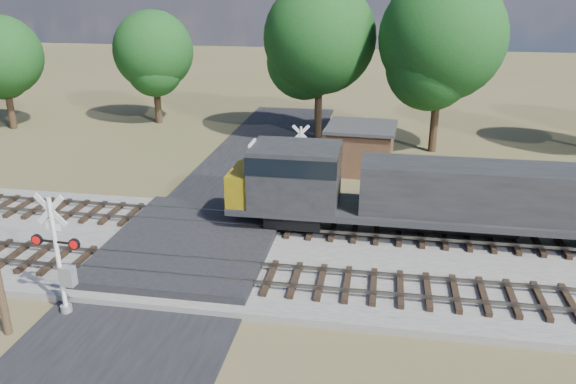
# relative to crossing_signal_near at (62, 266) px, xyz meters

# --- Properties ---
(ground) EXTENTS (160.00, 160.00, 0.00)m
(ground) POSITION_rel_crossing_signal_near_xyz_m (2.72, 5.11, -1.92)
(ground) COLOR #4D4C29
(ground) RESTS_ON ground
(ballast_bed) EXTENTS (140.00, 10.00, 0.30)m
(ballast_bed) POSITION_rel_crossing_signal_near_xyz_m (12.72, 5.61, -1.77)
(ballast_bed) COLOR gray
(ballast_bed) RESTS_ON ground
(road) EXTENTS (7.00, 60.00, 0.08)m
(road) POSITION_rel_crossing_signal_near_xyz_m (2.72, 5.11, -1.88)
(road) COLOR black
(road) RESTS_ON ground
(crossing_panel) EXTENTS (7.00, 9.00, 0.62)m
(crossing_panel) POSITION_rel_crossing_signal_near_xyz_m (2.72, 5.61, -1.60)
(crossing_panel) COLOR #262628
(crossing_panel) RESTS_ON ground
(track_near) EXTENTS (140.00, 2.60, 0.33)m
(track_near) POSITION_rel_crossing_signal_near_xyz_m (5.85, 3.11, -1.50)
(track_near) COLOR black
(track_near) RESTS_ON ballast_bed
(track_far) EXTENTS (140.00, 2.60, 0.33)m
(track_far) POSITION_rel_crossing_signal_near_xyz_m (5.85, 8.11, -1.50)
(track_far) COLOR black
(track_far) RESTS_ON ballast_bed
(crossing_signal_near) EXTENTS (1.86, 0.41, 4.61)m
(crossing_signal_near) POSITION_rel_crossing_signal_near_xyz_m (0.00, 0.00, 0.00)
(crossing_signal_near) COLOR silver
(crossing_signal_near) RESTS_ON ground
(crossing_signal_far) EXTENTS (1.57, 0.36, 3.90)m
(crossing_signal_far) POSITION_rel_crossing_signal_near_xyz_m (6.27, 13.65, -0.30)
(crossing_signal_far) COLOR silver
(crossing_signal_far) RESTS_ON ground
(equipment_shed) EXTENTS (4.45, 4.45, 2.87)m
(equipment_shed) POSITION_rel_crossing_signal_near_xyz_m (9.46, 18.21, -0.46)
(equipment_shed) COLOR #412C1B
(equipment_shed) RESTS_ON ground
(treeline) EXTENTS (79.66, 12.45, 11.83)m
(treeline) POSITION_rel_crossing_signal_near_xyz_m (11.51, 25.08, 4.91)
(treeline) COLOR black
(treeline) RESTS_ON ground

